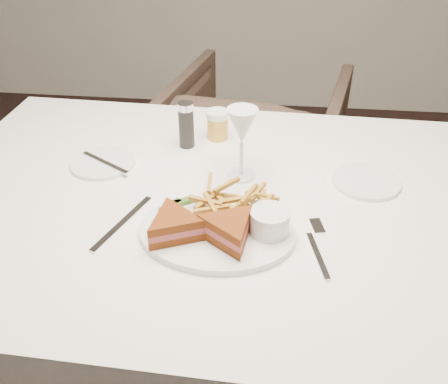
% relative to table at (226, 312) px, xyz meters
% --- Properties ---
extents(table, '(1.44, 0.98, 0.75)m').
position_rel_table_xyz_m(table, '(0.00, 0.00, 0.00)').
color(table, white).
rests_on(table, ground).
extents(chair_far, '(0.81, 0.77, 0.71)m').
position_rel_table_xyz_m(chair_far, '(0.03, 1.00, -0.02)').
color(chair_far, '#4A382D').
rests_on(chair_far, ground).
extents(table_setting, '(0.80, 0.65, 0.18)m').
position_rel_table_xyz_m(table_setting, '(-0.00, -0.05, 0.41)').
color(table_setting, white).
rests_on(table_setting, table).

